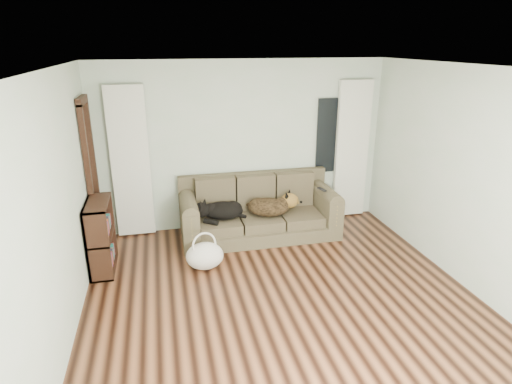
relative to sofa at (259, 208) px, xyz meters
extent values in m
plane|color=black|center=(-0.14, -1.97, -0.45)|extent=(5.00, 5.00, 0.00)
plane|color=white|center=(-0.14, -1.97, 2.15)|extent=(5.00, 5.00, 0.00)
cube|color=silver|center=(-0.14, 0.53, 0.85)|extent=(4.50, 0.04, 2.60)
cube|color=silver|center=(-2.39, -1.97, 0.85)|extent=(0.04, 5.00, 2.60)
cube|color=silver|center=(2.11, -1.97, 0.85)|extent=(0.04, 5.00, 2.60)
cube|color=white|center=(-1.84, 0.45, 0.70)|extent=(0.55, 0.08, 2.25)
cube|color=white|center=(1.66, 0.45, 0.70)|extent=(0.55, 0.08, 2.25)
cube|color=black|center=(1.31, 0.50, 0.95)|extent=(0.50, 0.03, 1.20)
cube|color=black|center=(-2.34, 0.07, 0.60)|extent=(0.07, 0.60, 2.10)
cube|color=#322C18|center=(0.00, 0.00, 0.00)|extent=(2.36, 1.02, 0.96)
ellipsoid|color=black|center=(-0.60, -0.03, 0.03)|extent=(0.67, 0.53, 0.25)
ellipsoid|color=black|center=(0.16, -0.05, 0.04)|extent=(0.76, 0.63, 0.29)
cube|color=black|center=(0.93, -0.15, 0.28)|extent=(0.09, 0.20, 0.02)
ellipsoid|color=silver|center=(-0.94, -0.84, -0.29)|extent=(0.51, 0.40, 0.36)
cube|color=black|center=(-2.23, -0.54, 0.05)|extent=(0.37, 0.78, 0.93)
camera|label=1|loc=(-1.40, -5.86, 2.39)|focal=30.00mm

